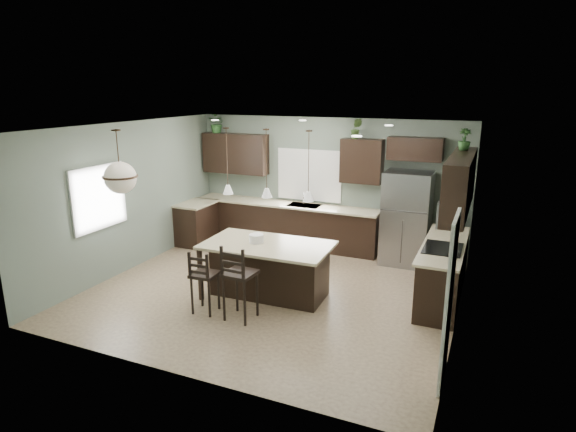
# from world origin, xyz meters

# --- Properties ---
(ground) EXTENTS (6.00, 6.00, 0.00)m
(ground) POSITION_xyz_m (0.00, 0.00, 0.00)
(ground) COLOR #9E8466
(ground) RESTS_ON ground
(pantry_door) EXTENTS (0.04, 0.82, 2.04)m
(pantry_door) POSITION_xyz_m (2.98, -1.55, 1.02)
(pantry_door) COLOR white
(pantry_door) RESTS_ON ground
(window_back) EXTENTS (1.35, 0.02, 1.00)m
(window_back) POSITION_xyz_m (-0.40, 2.73, 1.55)
(window_back) COLOR white
(window_back) RESTS_ON room_shell
(window_left) EXTENTS (0.02, 1.10, 1.00)m
(window_left) POSITION_xyz_m (-2.98, -0.80, 1.55)
(window_left) COLOR white
(window_left) RESTS_ON room_shell
(left_return_cabs) EXTENTS (0.60, 0.90, 0.90)m
(left_return_cabs) POSITION_xyz_m (-2.70, 1.70, 0.45)
(left_return_cabs) COLOR black
(left_return_cabs) RESTS_ON ground
(left_return_countertop) EXTENTS (0.66, 0.96, 0.04)m
(left_return_countertop) POSITION_xyz_m (-2.68, 1.70, 0.92)
(left_return_countertop) COLOR beige
(left_return_countertop) RESTS_ON left_return_cabs
(back_lower_cabs) EXTENTS (4.20, 0.60, 0.90)m
(back_lower_cabs) POSITION_xyz_m (-0.85, 2.45, 0.45)
(back_lower_cabs) COLOR black
(back_lower_cabs) RESTS_ON ground
(back_countertop) EXTENTS (4.20, 0.66, 0.04)m
(back_countertop) POSITION_xyz_m (-0.85, 2.43, 0.92)
(back_countertop) COLOR beige
(back_countertop) RESTS_ON back_lower_cabs
(sink_inset) EXTENTS (0.70, 0.45, 0.01)m
(sink_inset) POSITION_xyz_m (-0.40, 2.43, 0.94)
(sink_inset) COLOR gray
(sink_inset) RESTS_ON back_countertop
(faucet) EXTENTS (0.02, 0.02, 0.28)m
(faucet) POSITION_xyz_m (-0.40, 2.40, 1.08)
(faucet) COLOR silver
(faucet) RESTS_ON back_countertop
(back_upper_left) EXTENTS (1.55, 0.34, 0.90)m
(back_upper_left) POSITION_xyz_m (-2.15, 2.58, 1.95)
(back_upper_left) COLOR black
(back_upper_left) RESTS_ON room_shell
(back_upper_right) EXTENTS (0.85, 0.34, 0.90)m
(back_upper_right) POSITION_xyz_m (0.80, 2.58, 1.95)
(back_upper_right) COLOR black
(back_upper_right) RESTS_ON room_shell
(fridge_header) EXTENTS (1.05, 0.34, 0.45)m
(fridge_header) POSITION_xyz_m (1.85, 2.58, 2.25)
(fridge_header) COLOR black
(fridge_header) RESTS_ON room_shell
(right_lower_cabs) EXTENTS (0.60, 2.35, 0.90)m
(right_lower_cabs) POSITION_xyz_m (2.70, 0.87, 0.45)
(right_lower_cabs) COLOR black
(right_lower_cabs) RESTS_ON ground
(right_countertop) EXTENTS (0.66, 2.35, 0.04)m
(right_countertop) POSITION_xyz_m (2.68, 0.87, 0.92)
(right_countertop) COLOR beige
(right_countertop) RESTS_ON right_lower_cabs
(cooktop) EXTENTS (0.58, 0.75, 0.02)m
(cooktop) POSITION_xyz_m (2.68, 0.60, 0.94)
(cooktop) COLOR black
(cooktop) RESTS_ON right_countertop
(wall_oven_front) EXTENTS (0.01, 0.72, 0.60)m
(wall_oven_front) POSITION_xyz_m (2.40, 0.60, 0.45)
(wall_oven_front) COLOR gray
(wall_oven_front) RESTS_ON right_lower_cabs
(right_upper_cabs) EXTENTS (0.34, 2.35, 0.90)m
(right_upper_cabs) POSITION_xyz_m (2.83, 0.87, 1.95)
(right_upper_cabs) COLOR black
(right_upper_cabs) RESTS_ON room_shell
(microwave) EXTENTS (0.40, 0.75, 0.40)m
(microwave) POSITION_xyz_m (2.78, 0.60, 1.55)
(microwave) COLOR gray
(microwave) RESTS_ON right_upper_cabs
(refrigerator) EXTENTS (0.90, 0.74, 1.85)m
(refrigerator) POSITION_xyz_m (1.82, 2.27, 0.93)
(refrigerator) COLOR gray
(refrigerator) RESTS_ON ground
(kitchen_island) EXTENTS (2.13, 1.25, 0.92)m
(kitchen_island) POSITION_xyz_m (0.01, -0.24, 0.46)
(kitchen_island) COLOR black
(kitchen_island) RESTS_ON ground
(serving_dish) EXTENTS (0.24, 0.24, 0.14)m
(serving_dish) POSITION_xyz_m (-0.19, -0.25, 0.99)
(serving_dish) COLOR silver
(serving_dish) RESTS_ON kitchen_island
(bar_stool_left) EXTENTS (0.40, 0.40, 1.02)m
(bar_stool_left) POSITION_xyz_m (-0.63, -1.16, 0.51)
(bar_stool_left) COLOR black
(bar_stool_left) RESTS_ON ground
(bar_stool_center) EXTENTS (0.46, 0.46, 1.20)m
(bar_stool_center) POSITION_xyz_m (-0.01, -1.14, 0.60)
(bar_stool_center) COLOR black
(bar_stool_center) RESTS_ON ground
(pendant_left) EXTENTS (0.17, 0.17, 1.10)m
(pendant_left) POSITION_xyz_m (-0.69, -0.26, 2.25)
(pendant_left) COLOR white
(pendant_left) RESTS_ON room_shell
(pendant_center) EXTENTS (0.17, 0.17, 1.10)m
(pendant_center) POSITION_xyz_m (0.01, -0.24, 2.25)
(pendant_center) COLOR white
(pendant_center) RESTS_ON room_shell
(pendant_right) EXTENTS (0.17, 0.17, 1.10)m
(pendant_right) POSITION_xyz_m (0.71, -0.22, 2.25)
(pendant_right) COLOR white
(pendant_right) RESTS_ON room_shell
(chandelier) EXTENTS (0.54, 0.54, 1.00)m
(chandelier) POSITION_xyz_m (-2.01, -1.27, 2.30)
(chandelier) COLOR beige
(chandelier) RESTS_ON room_shell
(plant_back_left) EXTENTS (0.50, 0.47, 0.44)m
(plant_back_left) POSITION_xyz_m (-2.59, 2.55, 2.62)
(plant_back_left) COLOR #285525
(plant_back_left) RESTS_ON back_upper_left
(plant_back_right) EXTENTS (0.24, 0.20, 0.41)m
(plant_back_right) POSITION_xyz_m (0.67, 2.55, 2.60)
(plant_back_right) COLOR #345023
(plant_back_right) RESTS_ON back_upper_right
(plant_right_wall) EXTENTS (0.25, 0.25, 0.36)m
(plant_right_wall) POSITION_xyz_m (2.80, 1.48, 2.58)
(plant_right_wall) COLOR #295525
(plant_right_wall) RESTS_ON right_upper_cabs
(room_shell) EXTENTS (6.00, 6.00, 6.00)m
(room_shell) POSITION_xyz_m (0.00, 0.00, 1.70)
(room_shell) COLOR slate
(room_shell) RESTS_ON ground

